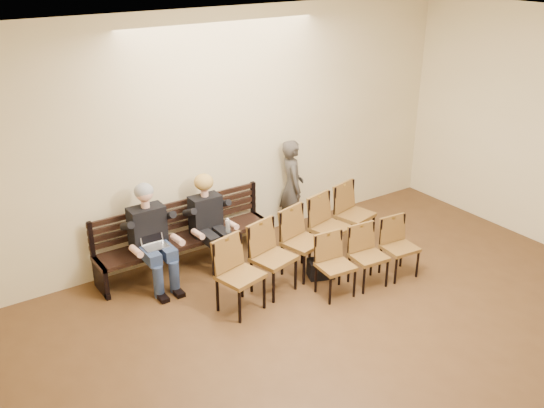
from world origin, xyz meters
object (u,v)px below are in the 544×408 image
(bench, at_px, (187,252))
(seated_man, at_px, (151,235))
(seated_woman, at_px, (209,224))
(laptop, at_px, (156,249))
(bag, at_px, (321,268))
(passerby, at_px, (292,180))
(chair_row_back, at_px, (303,243))
(chair_row_front, at_px, (369,257))
(water_bottle, at_px, (228,234))

(bench, height_order, seated_man, seated_man)
(seated_woman, relative_size, laptop, 4.07)
(bench, distance_m, laptop, 0.72)
(bag, xyz_separation_m, passerby, (0.51, 1.41, 0.75))
(passerby, relative_size, chair_row_back, 0.59)
(seated_man, height_order, chair_row_back, seated_man)
(bag, bearing_deg, chair_row_back, 124.91)
(laptop, height_order, chair_row_back, chair_row_back)
(passerby, bearing_deg, chair_row_front, -161.76)
(laptop, relative_size, bag, 0.88)
(seated_man, height_order, laptop, seated_man)
(bench, distance_m, seated_woman, 0.53)
(seated_man, xyz_separation_m, bag, (1.96, -1.19, -0.58))
(laptop, bearing_deg, chair_row_front, -19.25)
(chair_row_front, bearing_deg, bench, 140.08)
(laptop, bearing_deg, passerby, 22.53)
(bench, relative_size, water_bottle, 12.08)
(seated_woman, bearing_deg, laptop, -169.40)
(passerby, bearing_deg, seated_man, 116.74)
(bag, xyz_separation_m, chair_row_back, (-0.15, 0.22, 0.35))
(seated_woman, distance_m, water_bottle, 0.33)
(seated_woman, relative_size, bag, 3.59)
(seated_woman, bearing_deg, bench, 159.47)
(passerby, height_order, chair_row_back, passerby)
(passerby, bearing_deg, laptop, 120.51)
(water_bottle, bearing_deg, bench, 136.93)
(bench, relative_size, chair_row_back, 0.88)
(laptop, xyz_separation_m, chair_row_front, (2.37, -1.54, -0.14))
(bag, height_order, chair_row_back, chair_row_back)
(seated_man, height_order, chair_row_front, seated_man)
(passerby, bearing_deg, bench, 114.65)
(bench, height_order, passerby, passerby)
(bench, distance_m, chair_row_back, 1.68)
(passerby, height_order, chair_row_front, passerby)
(chair_row_back, bearing_deg, laptop, 142.38)
(seated_woman, relative_size, chair_row_front, 0.84)
(seated_man, distance_m, bag, 2.37)
(water_bottle, distance_m, passerby, 1.59)
(passerby, relative_size, chair_row_front, 1.17)
(seated_man, xyz_separation_m, passerby, (2.48, 0.22, 0.17))
(chair_row_back, bearing_deg, bag, -68.70)
(seated_woman, bearing_deg, seated_man, 180.00)
(bag, xyz_separation_m, chair_row_front, (0.40, -0.51, 0.29))
(bench, height_order, water_bottle, water_bottle)
(water_bottle, relative_size, chair_row_back, 0.07)
(seated_man, bearing_deg, chair_row_front, -35.81)
(seated_woman, xyz_separation_m, laptop, (-0.89, -0.17, -0.07))
(seated_woman, height_order, water_bottle, seated_woman)
(bag, bearing_deg, passerby, 70.02)
(passerby, xyz_separation_m, chair_row_front, (-0.12, -1.92, -0.46))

